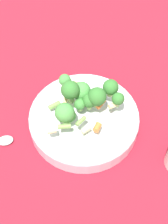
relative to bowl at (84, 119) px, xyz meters
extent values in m
plane|color=maroon|center=(0.00, 0.00, -0.02)|extent=(3.00, 3.00, 0.00)
cylinder|color=silver|center=(0.00, 0.00, -0.01)|extent=(0.25, 0.25, 0.04)
torus|color=silver|center=(0.00, 0.00, 0.01)|extent=(0.25, 0.25, 0.01)
cylinder|color=#8CB766|center=(0.02, 0.04, 0.03)|extent=(0.02, 0.02, 0.02)
sphere|color=#479342|center=(0.02, 0.04, 0.06)|extent=(0.04, 0.04, 0.04)
cylinder|color=#8CB766|center=(0.01, 0.00, 0.03)|extent=(0.01, 0.01, 0.01)
sphere|color=#3D8438|center=(0.01, 0.00, 0.05)|extent=(0.03, 0.03, 0.03)
cylinder|color=#8CB766|center=(0.06, -0.01, 0.04)|extent=(0.01, 0.01, 0.01)
sphere|color=#3D8438|center=(0.06, -0.01, 0.05)|extent=(0.03, 0.03, 0.03)
cylinder|color=#8CB766|center=(0.03, -0.03, 0.03)|extent=(0.02, 0.02, 0.02)
sphere|color=#479342|center=(0.03, -0.03, 0.06)|extent=(0.04, 0.04, 0.04)
cylinder|color=#8CB766|center=(-0.05, -0.06, 0.04)|extent=(0.01, 0.01, 0.01)
sphere|color=#33722D|center=(-0.05, -0.06, 0.06)|extent=(0.03, 0.03, 0.03)
cylinder|color=#8CB766|center=(0.01, 0.04, 0.03)|extent=(0.01, 0.01, 0.01)
sphere|color=#33722D|center=(0.01, 0.04, 0.05)|extent=(0.03, 0.03, 0.03)
cylinder|color=#8CB766|center=(0.00, -0.02, 0.03)|extent=(0.01, 0.01, 0.01)
sphere|color=#33722D|center=(0.00, -0.02, 0.05)|extent=(0.03, 0.03, 0.03)
cylinder|color=#8CB766|center=(0.08, -0.03, 0.03)|extent=(0.01, 0.01, 0.01)
sphere|color=#479342|center=(0.08, -0.03, 0.05)|extent=(0.03, 0.03, 0.03)
cylinder|color=#8CB766|center=(-0.02, -0.07, 0.04)|extent=(0.01, 0.01, 0.01)
sphere|color=#33722D|center=(-0.02, -0.07, 0.06)|extent=(0.04, 0.04, 0.04)
cylinder|color=#8CB766|center=(-0.01, -0.03, 0.04)|extent=(0.01, 0.01, 0.02)
sphere|color=#33722D|center=(-0.01, -0.03, 0.06)|extent=(0.04, 0.04, 0.04)
cylinder|color=#8CB766|center=(0.04, 0.00, 0.05)|extent=(0.01, 0.01, 0.02)
sphere|color=#33722D|center=(0.04, 0.00, 0.08)|extent=(0.04, 0.04, 0.04)
cylinder|color=beige|center=(0.01, 0.09, 0.04)|extent=(0.02, 0.02, 0.01)
cylinder|color=beige|center=(0.06, 0.00, 0.03)|extent=(0.02, 0.03, 0.01)
cylinder|color=#729E4C|center=(-0.02, 0.03, 0.04)|extent=(0.01, 0.03, 0.01)
cylinder|color=beige|center=(0.06, -0.04, 0.04)|extent=(0.02, 0.02, 0.01)
cylinder|color=orange|center=(-0.05, 0.01, 0.03)|extent=(0.02, 0.02, 0.01)
cylinder|color=beige|center=(-0.04, -0.05, 0.04)|extent=(0.02, 0.03, 0.01)
cylinder|color=#729E4C|center=(0.00, 0.06, 0.04)|extent=(0.03, 0.03, 0.01)
cylinder|color=orange|center=(-0.02, -0.04, 0.04)|extent=(0.01, 0.03, 0.01)
cylinder|color=beige|center=(-0.03, 0.03, 0.03)|extent=(0.02, 0.02, 0.01)
cylinder|color=#729E4C|center=(0.06, 0.03, 0.03)|extent=(0.02, 0.03, 0.01)
ellipsoid|color=silver|center=(0.11, 0.15, -0.02)|extent=(0.04, 0.04, 0.01)
camera|label=1|loc=(-0.26, 0.30, 0.60)|focal=50.00mm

